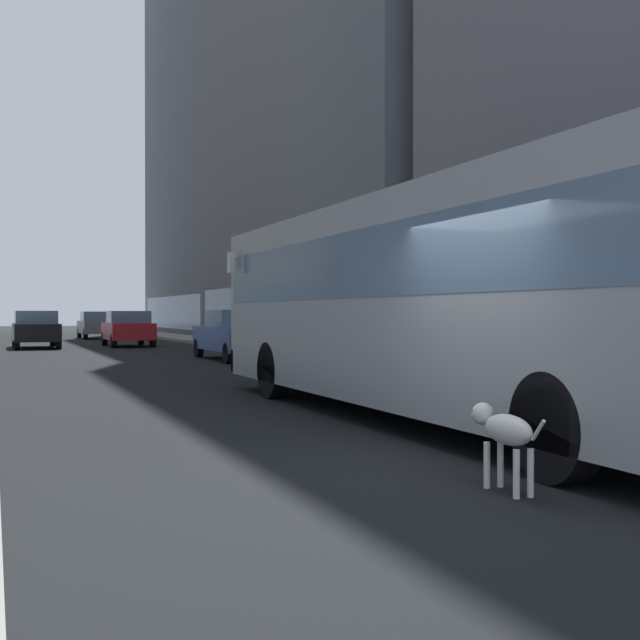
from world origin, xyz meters
TOP-DOWN VIEW (x-y plane):
  - ground_plane at (0.00, 35.00)m, footprint 120.00×120.00m
  - sidewalk_right at (5.70, 35.00)m, footprint 2.40×110.00m
  - building_right_far at (11.90, 51.99)m, footprint 8.03×23.99m
  - transit_bus at (1.20, 3.02)m, footprint 2.78×11.53m
  - car_grey_wagon at (1.20, 42.55)m, footprint 1.79×4.37m
  - car_black_suv at (-2.80, 30.04)m, footprint 1.85×4.41m
  - car_blue_hatchback at (2.80, 18.14)m, footprint 1.82×4.60m
  - car_red_coupe at (1.20, 30.33)m, footprint 1.92×3.93m
  - car_yellow_taxi at (2.80, 13.11)m, footprint 1.75×4.32m
  - dalmatian_dog at (-0.53, -1.21)m, footprint 0.22×0.96m

SIDE VIEW (x-z plane):
  - ground_plane at x=0.00m, z-range 0.00..0.00m
  - sidewalk_right at x=5.70m, z-range 0.00..0.15m
  - dalmatian_dog at x=-0.53m, z-range 0.15..0.87m
  - car_red_coupe at x=1.20m, z-range 0.01..1.63m
  - car_yellow_taxi at x=2.80m, z-range 0.01..1.63m
  - car_grey_wagon at x=1.20m, z-range 0.01..1.63m
  - car_black_suv at x=-2.80m, z-range 0.01..1.63m
  - car_blue_hatchback at x=2.80m, z-range 0.01..1.63m
  - transit_bus at x=1.20m, z-range 0.25..3.30m
  - building_right_far at x=11.90m, z-range -0.01..37.50m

